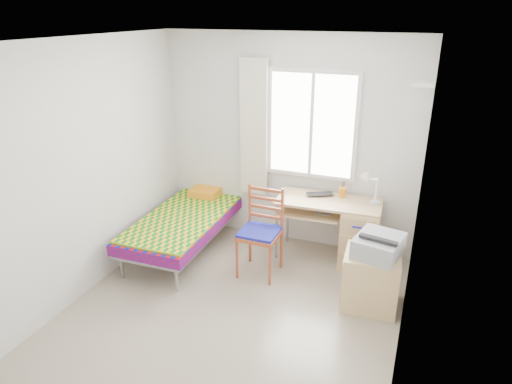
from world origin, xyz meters
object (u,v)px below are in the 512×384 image
(bed, at_px, (188,218))
(chair, at_px, (262,227))
(cabinet, at_px, (370,280))
(printer, at_px, (379,245))
(desk, at_px, (354,231))

(bed, height_order, chair, chair)
(cabinet, distance_m, printer, 0.40)
(bed, bearing_deg, desk, 9.34)
(bed, relative_size, chair, 1.91)
(desk, relative_size, chair, 1.22)
(desk, height_order, cabinet, desk)
(bed, relative_size, cabinet, 3.26)
(chair, distance_m, cabinet, 1.30)
(desk, relative_size, cabinet, 2.09)
(chair, relative_size, printer, 1.85)
(desk, distance_m, cabinet, 0.86)
(printer, bearing_deg, chair, -177.81)
(bed, xyz_separation_m, cabinet, (2.31, -0.41, -0.11))
(bed, distance_m, printer, 2.40)
(printer, bearing_deg, desk, 125.52)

